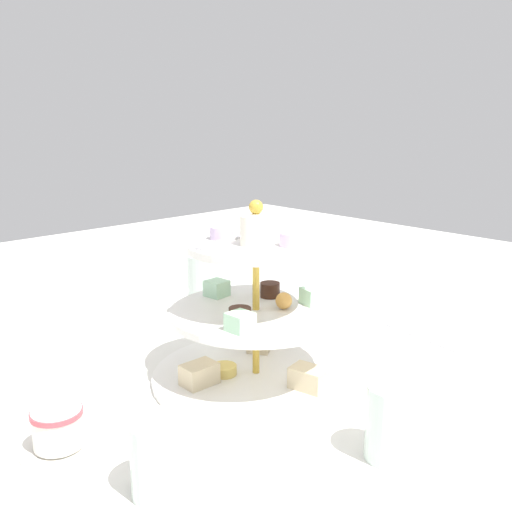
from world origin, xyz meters
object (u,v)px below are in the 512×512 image
(tiered_serving_stand, at_px, (256,327))
(teacup_with_saucer, at_px, (58,430))
(butter_knife_left, at_px, (419,336))
(water_glass_mid_back, at_px, (393,422))
(water_glass_tall_right, at_px, (205,287))
(butter_knife_right, at_px, (43,366))
(water_glass_short_left, at_px, (162,457))

(tiered_serving_stand, relative_size, teacup_with_saucer, 3.35)
(tiered_serving_stand, bearing_deg, butter_knife_left, 166.23)
(teacup_with_saucer, bearing_deg, tiered_serving_stand, 175.25)
(tiered_serving_stand, distance_m, water_glass_mid_back, 0.25)
(water_glass_tall_right, bearing_deg, tiered_serving_stand, 66.33)
(butter_knife_left, relative_size, butter_knife_right, 1.00)
(teacup_with_saucer, xyz_separation_m, butter_knife_right, (-0.08, -0.23, -0.02))
(water_glass_short_left, bearing_deg, tiered_serving_stand, -153.67)
(water_glass_tall_right, xyz_separation_m, butter_knife_right, (0.32, 0.00, -0.06))
(butter_knife_right, bearing_deg, water_glass_tall_right, 137.62)
(tiered_serving_stand, height_order, butter_knife_right, tiered_serving_stand)
(water_glass_tall_right, relative_size, water_glass_short_left, 1.52)
(butter_knife_right, bearing_deg, teacup_with_saucer, 27.56)
(teacup_with_saucer, distance_m, water_glass_mid_back, 0.38)
(water_glass_short_left, relative_size, water_glass_mid_back, 0.93)
(butter_knife_right, height_order, water_glass_mid_back, water_glass_mid_back)
(teacup_with_saucer, relative_size, water_glass_mid_back, 1.03)
(teacup_with_saucer, relative_size, butter_knife_left, 0.53)
(tiered_serving_stand, xyz_separation_m, butter_knife_right, (0.21, -0.25, -0.08))
(water_glass_tall_right, xyz_separation_m, teacup_with_saucer, (0.40, 0.23, -0.04))
(tiered_serving_stand, height_order, water_glass_tall_right, tiered_serving_stand)
(butter_knife_left, bearing_deg, water_glass_short_left, 103.79)
(water_glass_tall_right, height_order, teacup_with_saucer, water_glass_tall_right)
(water_glass_tall_right, distance_m, butter_knife_left, 0.40)
(butter_knife_left, bearing_deg, tiered_serving_stand, 85.49)
(water_glass_short_left, xyz_separation_m, butter_knife_left, (-0.57, -0.04, -0.04))
(teacup_with_saucer, height_order, butter_knife_left, teacup_with_saucer)
(tiered_serving_stand, bearing_deg, water_glass_tall_right, -113.67)
(butter_knife_right, bearing_deg, water_glass_short_left, 41.17)
(water_glass_tall_right, relative_size, butter_knife_right, 0.72)
(butter_knife_left, height_order, water_glass_mid_back, water_glass_mid_back)
(water_glass_short_left, relative_size, butter_knife_left, 0.47)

